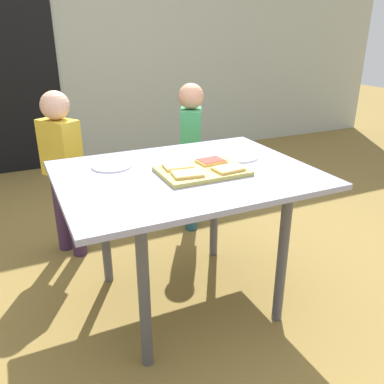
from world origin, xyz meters
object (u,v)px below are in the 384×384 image
Objects in this scene: pizza_slice_far_left at (178,166)px; pizza_slice_near_right at (228,169)px; dining_table at (186,188)px; plate_white_left at (112,166)px; pizza_slice_near_left at (187,174)px; plate_white_right at (239,157)px; cutting_board at (202,171)px; child_right at (191,147)px; child_left at (62,164)px; garden_hose_coil at (233,157)px; pizza_slice_far_right at (211,161)px.

pizza_slice_near_right is at bearing -34.22° from pizza_slice_far_left.
pizza_slice_far_left is 1.00× the size of pizza_slice_near_right.
plate_white_left is (-0.31, 0.23, 0.09)m from dining_table.
plate_white_right is at bearing 26.29° from pizza_slice_near_left.
pizza_slice_near_right is 0.71× the size of plate_white_left.
cutting_board reaches higher than dining_table.
cutting_board is at bearing 28.39° from pizza_slice_near_left.
child_right reaches higher than pizza_slice_near_right.
dining_table is 6.03× the size of plate_white_left.
dining_table is 0.12m from pizza_slice_far_left.
pizza_slice_far_left is 0.24m from pizza_slice_near_right.
plate_white_left is (-0.47, 0.35, -0.02)m from pizza_slice_near_right.
pizza_slice_far_left is 0.14× the size of child_right.
child_left is 2.48m from garden_hose_coil.
child_left is 1.01× the size of child_right.
pizza_slice_near_left reaches higher than garden_hose_coil.
child_left reaches higher than pizza_slice_near_left.
child_right is (0.34, 0.85, -0.14)m from cutting_board.
pizza_slice_near_left is 0.22m from pizza_slice_far_right.
child_right is at bearing 68.52° from cutting_board.
pizza_slice_far_left is at bearing 145.78° from pizza_slice_near_right.
pizza_slice_near_left is 1.02m from child_right.
pizza_slice_near_left is 0.72× the size of plate_white_left.
pizza_slice_far_left is 0.40m from plate_white_right.
child_right reaches higher than cutting_board.
pizza_slice_near_right is at bearing -35.66° from dining_table.
pizza_slice_far_left is 2.72m from garden_hose_coil.
plate_white_right is at bearing -11.88° from plate_white_left.
cutting_board is 0.11m from pizza_slice_far_right.
garden_hose_coil is (2.02, 1.32, -0.60)m from child_left.
pizza_slice_near_right is 1.13m from child_left.
child_left is (-0.84, 0.70, -0.14)m from plate_white_right.
garden_hose_coil is at bearing 59.73° from plate_white_right.
child_left reaches higher than pizza_slice_near_right.
pizza_slice_far_left is 0.71× the size of plate_white_right.
pizza_slice_near_right is at bearing -36.36° from plate_white_left.
dining_table is 0.19m from pizza_slice_far_right.
child_left reaches higher than garden_hose_coil.
pizza_slice_far_right is (0.08, 0.07, 0.02)m from cutting_board.
child_right is (0.05, 0.72, -0.14)m from plate_white_right.
dining_table reaches higher than garden_hose_coil.
plate_white_right is 0.73m from child_right.
child_left is (-0.63, 0.77, -0.16)m from pizza_slice_far_right.
cutting_board reaches higher than plate_white_left.
garden_hose_coil is at bearing 45.61° from plate_white_left.
dining_table is 8.46× the size of pizza_slice_far_left.
pizza_slice_far_right is at bearing 97.56° from pizza_slice_near_right.
garden_hose_coil is (1.57, 2.21, -0.76)m from pizza_slice_near_left.
child_left is (-0.55, 0.83, -0.14)m from cutting_board.
child_left reaches higher than plate_white_left.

